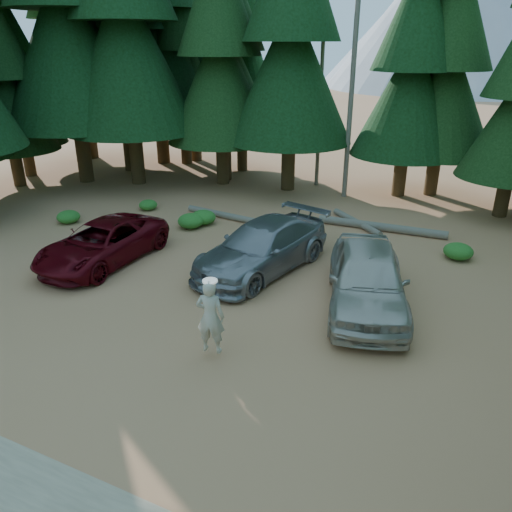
# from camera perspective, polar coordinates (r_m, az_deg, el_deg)

# --- Properties ---
(ground) EXTENTS (160.00, 160.00, 0.00)m
(ground) POSITION_cam_1_polar(r_m,az_deg,el_deg) (14.00, -10.11, -8.34)
(ground) COLOR #B97B4E
(ground) RESTS_ON ground
(forest_belt_north) EXTENTS (36.00, 7.00, 22.00)m
(forest_belt_north) POSITION_cam_1_polar(r_m,az_deg,el_deg) (26.60, 8.65, 7.25)
(forest_belt_north) COLOR black
(forest_belt_north) RESTS_ON ground
(snag_front) EXTENTS (0.24, 0.24, 12.00)m
(snag_front) POSITION_cam_1_polar(r_m,az_deg,el_deg) (24.92, 11.03, 20.07)
(snag_front) COLOR #6D6257
(snag_front) RESTS_ON ground
(snag_back) EXTENTS (0.20, 0.20, 10.00)m
(snag_back) POSITION_cam_1_polar(r_m,az_deg,el_deg) (26.99, 7.43, 18.38)
(snag_back) COLOR #6D6257
(snag_back) RESTS_ON ground
(mountain_peak) EXTENTS (48.00, 50.00, 28.00)m
(mountain_peak) POSITION_cam_1_polar(r_m,az_deg,el_deg) (98.42, 21.65, 25.12)
(mountain_peak) COLOR gray
(mountain_peak) RESTS_ON ground
(red_pickup) EXTENTS (2.48, 5.25, 1.45)m
(red_pickup) POSITION_cam_1_polar(r_m,az_deg,el_deg) (18.41, -17.14, 1.45)
(red_pickup) COLOR #57070F
(red_pickup) RESTS_ON ground
(silver_minivan_center) EXTENTS (3.56, 6.10, 1.66)m
(silver_minivan_center) POSITION_cam_1_polar(r_m,az_deg,el_deg) (16.94, 0.72, 1.02)
(silver_minivan_center) COLOR gray
(silver_minivan_center) RESTS_ON ground
(silver_minivan_right) EXTENTS (3.67, 5.86, 1.86)m
(silver_minivan_right) POSITION_cam_1_polar(r_m,az_deg,el_deg) (14.86, 12.59, -2.50)
(silver_minivan_right) COLOR beige
(silver_minivan_right) RESTS_ON ground
(frisbee_player) EXTENTS (0.79, 0.61, 1.94)m
(frisbee_player) POSITION_cam_1_polar(r_m,az_deg,el_deg) (12.19, -5.24, -6.89)
(frisbee_player) COLOR beige
(frisbee_player) RESTS_ON ground
(log_left) EXTENTS (3.89, 0.73, 0.28)m
(log_left) POSITION_cam_1_polar(r_m,az_deg,el_deg) (22.30, -3.67, 4.68)
(log_left) COLOR #6D6257
(log_left) RESTS_ON ground
(log_mid) EXTENTS (2.67, 2.35, 0.27)m
(log_mid) POSITION_cam_1_polar(r_m,az_deg,el_deg) (21.80, 11.43, 3.79)
(log_mid) COLOR #6D6257
(log_mid) RESTS_ON ground
(log_right) EXTENTS (5.28, 0.57, 0.34)m
(log_right) POSITION_cam_1_polar(r_m,az_deg,el_deg) (21.38, 14.11, 3.24)
(log_right) COLOR #6D6257
(log_right) RESTS_ON ground
(shrub_far_left) EXTENTS (0.84, 0.84, 0.46)m
(shrub_far_left) POSITION_cam_1_polar(r_m,az_deg,el_deg) (23.92, -12.23, 5.73)
(shrub_far_left) COLOR #2A641E
(shrub_far_left) RESTS_ON ground
(shrub_left) EXTENTS (1.09, 1.09, 0.60)m
(shrub_left) POSITION_cam_1_polar(r_m,az_deg,el_deg) (21.61, -6.06, 4.42)
(shrub_left) COLOR #2A641E
(shrub_left) RESTS_ON ground
(shrub_center_left) EXTENTS (1.10, 1.10, 0.60)m
(shrub_center_left) POSITION_cam_1_polar(r_m,az_deg,el_deg) (21.22, -7.46, 4.00)
(shrub_center_left) COLOR #2A641E
(shrub_center_left) RESTS_ON ground
(shrub_center_right) EXTENTS (0.81, 0.81, 0.45)m
(shrub_center_right) POSITION_cam_1_polar(r_m,az_deg,el_deg) (20.87, 4.95, 3.55)
(shrub_center_right) COLOR #2A641E
(shrub_center_right) RESTS_ON ground
(shrub_right) EXTENTS (0.81, 0.81, 0.44)m
(shrub_right) POSITION_cam_1_polar(r_m,az_deg,el_deg) (19.66, 5.50, 2.25)
(shrub_right) COLOR #2A641E
(shrub_right) RESTS_ON ground
(shrub_far_right) EXTENTS (1.04, 1.04, 0.57)m
(shrub_far_right) POSITION_cam_1_polar(r_m,az_deg,el_deg) (19.44, 22.11, 0.50)
(shrub_far_right) COLOR #2A641E
(shrub_far_right) RESTS_ON ground
(shrub_edge_west) EXTENTS (0.98, 0.98, 0.54)m
(shrub_edge_west) POSITION_cam_1_polar(r_m,az_deg,el_deg) (23.13, -20.65, 4.22)
(shrub_edge_west) COLOR #2A641E
(shrub_edge_west) RESTS_ON ground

